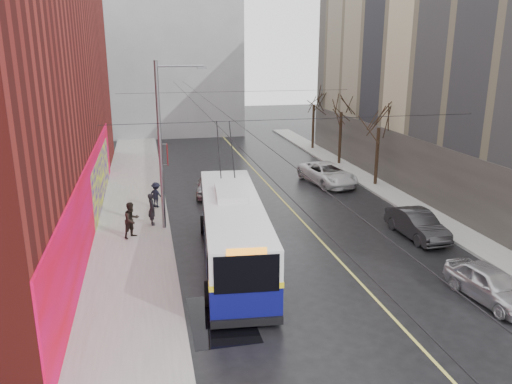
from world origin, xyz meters
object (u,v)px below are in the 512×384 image
Objects in this scene: pedestrian_c at (156,195)px; pedestrian_b at (132,220)px; tree_mid at (342,103)px; following_car at (209,185)px; parked_car_c at (327,174)px; parked_car_a at (490,284)px; pedestrian_a at (152,209)px; parked_car_b at (417,224)px; tree_near at (380,117)px; tree_far at (314,97)px; streetlight_pole at (163,142)px; trolleybus at (233,230)px.

pedestrian_b is at bearing 113.47° from pedestrian_c.
following_car is at bearing -151.02° from tree_mid.
parked_car_a is at bearing -99.78° from parked_car_c.
parked_car_a is 18.08m from parked_car_c.
parked_car_c is 14.35m from pedestrian_a.
pedestrian_c reaches higher than parked_car_b.
parked_car_b is 14.25m from pedestrian_a.
tree_near is 1.49× the size of parked_car_b.
tree_near reaches higher than following_car.
tree_near is 14.00m from tree_far.
pedestrian_a is (-0.77, 0.61, -3.80)m from streetlight_pole.
tree_far reaches higher than parked_car_a.
tree_mid is 1.66× the size of parked_car_a.
pedestrian_a is at bearing 123.33° from pedestrian_c.
streetlight_pole is 2.23× the size of parked_car_a.
pedestrian_a is at bearing 131.77° from parked_car_a.
pedestrian_b is (-1.06, -1.76, 0.04)m from pedestrian_a.
tree_mid is 0.55× the size of trolleybus.
pedestrian_b is at bearing 143.18° from pedestrian_a.
tree_far is at bearing 9.85° from pedestrian_b.
pedestrian_b is at bearing -157.14° from tree_near.
tree_far is 13.84m from parked_car_c.
pedestrian_c is at bearing -11.41° from pedestrian_a.
parked_car_b is 11.25m from parked_car_c.
parked_car_b is 15.30m from pedestrian_c.
tree_mid reaches higher than pedestrian_c.
following_car is at bearing -39.85° from pedestrian_a.
tree_mid reaches higher than tree_far.
streetlight_pole reaches higher than tree_near.
streetlight_pole reaches higher than parked_car_a.
pedestrian_c is (-15.59, -9.20, -4.32)m from tree_mid.
tree_far reaches higher than pedestrian_a.
pedestrian_a is 1.14× the size of pedestrian_c.
pedestrian_a is at bearing 159.27° from parked_car_b.
trolleybus reaches higher than parked_car_c.
trolleybus is 3.03× the size of parked_car_a.
tree_far is 28.16m from trolleybus.
parked_car_c is at bearing -9.98° from pedestrian_b.
parked_car_b is at bearing -103.63° from tree_near.
following_car is at bearing 15.23° from pedestrian_b.
tree_mid is at bearing -90.00° from tree_far.
following_car is at bearing -105.65° from pedestrian_c.
tree_near is 5.44m from parked_car_c.
tree_far is at bearing -45.17° from pedestrian_a.
pedestrian_c is (-15.59, -16.20, -4.21)m from tree_far.
pedestrian_a reaches higher than parked_car_c.
tree_near is at bearing 21.62° from streetlight_pole.
streetlight_pole is 8.19m from following_car.
parked_car_b is at bearing 11.54° from trolleybus.
tree_mid reaches higher than tree_near.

